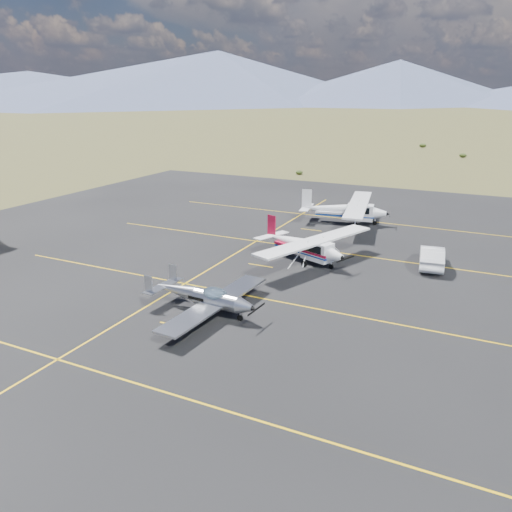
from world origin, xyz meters
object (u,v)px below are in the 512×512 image
Objects in this scene: aircraft_cessna at (304,244)px; sedan at (432,256)px; aircraft_low_wing at (206,297)px; aircraft_plain at (345,209)px.

sedan is (8.93, 2.74, -0.49)m from aircraft_cessna.
aircraft_low_wing is at bearing -77.64° from aircraft_cessna.
aircraft_cessna is 9.35m from sedan.
aircraft_plain is 2.61× the size of sedan.
aircraft_plain is at bearing -53.42° from sedan.
aircraft_cessna is at bearing 84.70° from aircraft_low_wing.
aircraft_cessna is 2.35× the size of sedan.
aircraft_plain reaches higher than aircraft_low_wing.
aircraft_cessna is (1.80, 11.27, 0.31)m from aircraft_low_wing.
sedan is at bearing 38.52° from aircraft_cessna.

